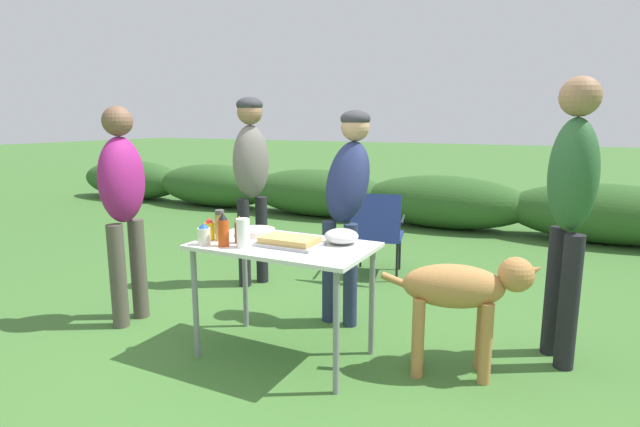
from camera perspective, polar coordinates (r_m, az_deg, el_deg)
name	(u,v)px	position (r m, az deg, el deg)	size (l,w,h in m)	color
ground_plane	(285,355)	(3.36, -4.03, -15.80)	(60.00, 60.00, 0.00)	#3D6B2D
shrub_hedge	(443,202)	(7.20, 13.92, 1.30)	(14.40, 0.90, 0.73)	#2D5623
folding_table	(284,256)	(3.13, -4.19, -4.85)	(1.10, 0.64, 0.74)	silver
food_tray	(289,242)	(3.05, -3.52, -3.23)	(0.39, 0.24, 0.06)	#9E9EA3
plate_stack	(256,232)	(3.35, -7.31, -2.12)	(0.25, 0.25, 0.04)	white
mixing_bowl	(341,236)	(3.10, 2.46, -2.60)	(0.21, 0.21, 0.09)	silver
paper_cup_stack	(243,233)	(3.04, -8.78, -2.21)	(0.08, 0.08, 0.18)	white
beer_bottle	(239,230)	(3.15, -9.21, -1.89)	(0.06, 0.06, 0.17)	brown
spice_jar	(220,226)	(3.23, -11.36, -1.37)	(0.06, 0.06, 0.20)	#B2893D
hot_sauce_bottle	(223,230)	(3.08, -10.99, -1.88)	(0.07, 0.07, 0.21)	#CC4214
mayo_bottle	(204,235)	(3.15, -13.12, -2.36)	(0.08, 0.08, 0.13)	silver
mustard_bottle	(210,229)	(3.27, -12.52, -1.77)	(0.07, 0.07, 0.14)	yellow
standing_person_in_dark_puffer	(347,189)	(3.66, 3.16, 2.81)	(0.35, 0.47, 1.57)	#232D4C
standing_person_in_olive_jacket	(571,194)	(3.33, 26.77, 1.98)	(0.39, 0.44, 1.75)	black
standing_person_in_gray_fleece	(123,196)	(3.87, -21.60, 1.87)	(0.28, 0.38, 1.60)	#4C473D
standing_person_in_navy_coat	(251,169)	(4.50, -7.87, 5.10)	(0.37, 0.41, 1.69)	black
dog	(462,293)	(3.05, 15.96, -8.70)	(0.90, 0.41, 0.74)	#B27A42
camp_chair_green_behind_table	(377,230)	(4.77, 6.56, -1.89)	(0.60, 0.68, 0.83)	navy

